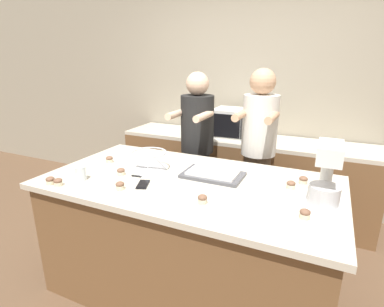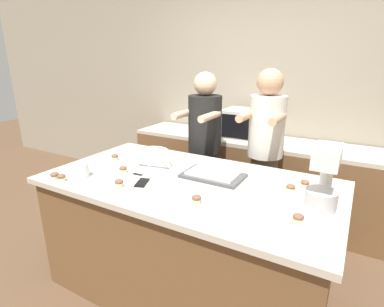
% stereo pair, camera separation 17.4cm
% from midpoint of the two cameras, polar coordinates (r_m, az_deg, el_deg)
% --- Properties ---
extents(ground_plane, '(16.00, 16.00, 0.00)m').
position_cam_midpoint_polar(ground_plane, '(2.61, 1.44, -23.77)').
color(ground_plane, brown).
extents(back_wall, '(10.00, 0.06, 2.70)m').
position_cam_midpoint_polar(back_wall, '(3.64, 15.24, 11.08)').
color(back_wall, gray).
rests_on(back_wall, ground_plane).
extents(island_counter, '(2.06, 1.09, 0.91)m').
position_cam_midpoint_polar(island_counter, '(2.33, 1.52, -15.34)').
color(island_counter, brown).
rests_on(island_counter, ground_plane).
extents(back_counter, '(2.80, 0.60, 0.88)m').
position_cam_midpoint_polar(back_counter, '(3.52, 12.58, -4.23)').
color(back_counter, brown).
rests_on(back_counter, ground_plane).
extents(person_left, '(0.34, 0.50, 1.61)m').
position_cam_midpoint_polar(person_left, '(2.97, 4.04, 0.52)').
color(person_left, '#232328').
rests_on(person_left, ground_plane).
extents(person_right, '(0.33, 0.49, 1.65)m').
position_cam_midpoint_polar(person_right, '(2.77, 15.38, -0.74)').
color(person_right, brown).
rests_on(person_right, ground_plane).
extents(stand_mixer, '(0.20, 0.30, 0.38)m').
position_cam_midpoint_polar(stand_mixer, '(1.82, 26.34, -5.23)').
color(stand_mixer, white).
rests_on(stand_mixer, island_counter).
extents(mixing_bowl, '(0.27, 0.27, 0.15)m').
position_cam_midpoint_polar(mixing_bowl, '(2.31, -5.60, -1.11)').
color(mixing_bowl, '#BCBCC1').
rests_on(mixing_bowl, island_counter).
extents(baking_tray, '(0.43, 0.27, 0.04)m').
position_cam_midpoint_polar(baking_tray, '(2.17, 6.34, -4.10)').
color(baking_tray, '#4C4C51').
rests_on(baking_tray, island_counter).
extents(microwave_oven, '(0.46, 0.38, 0.32)m').
position_cam_midpoint_polar(microwave_oven, '(3.38, 11.53, 5.53)').
color(microwave_oven, silver).
rests_on(microwave_oven, back_counter).
extents(cell_phone, '(0.12, 0.16, 0.01)m').
position_cam_midpoint_polar(cell_phone, '(2.08, -7.11, -5.56)').
color(cell_phone, black).
rests_on(cell_phone, island_counter).
extents(drinking_glass, '(0.07, 0.07, 0.10)m').
position_cam_midpoint_polar(drinking_glass, '(2.27, -17.88, -3.03)').
color(drinking_glass, silver).
rests_on(drinking_glass, island_counter).
extents(knife, '(0.22, 0.04, 0.01)m').
position_cam_midpoint_polar(knife, '(2.20, -6.84, -4.24)').
color(knife, '#BCBCC1').
rests_on(knife, island_counter).
extents(cupcake_0, '(0.06, 0.06, 0.05)m').
position_cam_midpoint_polar(cupcake_0, '(1.70, 22.42, -11.43)').
color(cupcake_0, beige).
rests_on(cupcake_0, island_counter).
extents(cupcake_1, '(0.06, 0.06, 0.05)m').
position_cam_midpoint_polar(cupcake_1, '(2.05, 20.63, -6.24)').
color(cupcake_1, beige).
rests_on(cupcake_1, island_counter).
extents(cupcake_2, '(0.06, 0.06, 0.05)m').
position_cam_midpoint_polar(cupcake_2, '(2.04, -11.37, -5.57)').
color(cupcake_2, beige).
rests_on(cupcake_2, island_counter).
extents(cupcake_3, '(0.06, 0.06, 0.05)m').
position_cam_midpoint_polar(cupcake_3, '(1.78, 3.68, -8.74)').
color(cupcake_3, beige).
rests_on(cupcake_3, island_counter).
extents(cupcake_4, '(0.06, 0.06, 0.05)m').
position_cam_midpoint_polar(cupcake_4, '(2.29, -22.76, -3.98)').
color(cupcake_4, beige).
rests_on(cupcake_4, island_counter).
extents(cupcake_5, '(0.06, 0.06, 0.05)m').
position_cam_midpoint_polar(cupcake_5, '(2.58, -12.63, -0.70)').
color(cupcake_5, beige).
rests_on(cupcake_5, island_counter).
extents(cupcake_6, '(0.06, 0.06, 0.05)m').
position_cam_midpoint_polar(cupcake_6, '(2.28, -10.88, -3.03)').
color(cupcake_6, beige).
rests_on(cupcake_6, island_counter).
extents(cupcake_7, '(0.06, 0.06, 0.05)m').
position_cam_midpoint_polar(cupcake_7, '(2.24, -21.60, -4.33)').
color(cupcake_7, beige).
rests_on(cupcake_7, island_counter).
extents(cupcake_8, '(0.06, 0.06, 0.05)m').
position_cam_midpoint_polar(cupcake_8, '(2.15, 22.91, -5.38)').
color(cupcake_8, beige).
rests_on(cupcake_8, island_counter).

